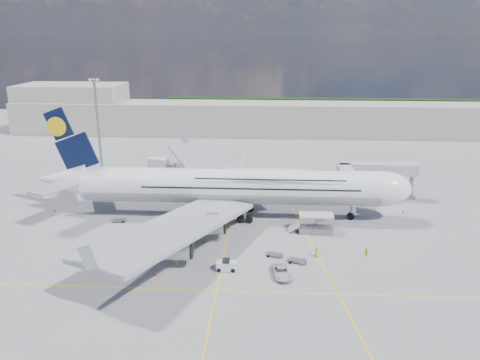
# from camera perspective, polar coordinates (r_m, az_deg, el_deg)

# --- Properties ---
(ground) EXTENTS (300.00, 300.00, 0.00)m
(ground) POSITION_cam_1_polar(r_m,az_deg,el_deg) (90.10, -1.54, -6.82)
(ground) COLOR gray
(ground) RESTS_ON ground
(taxi_line_main) EXTENTS (0.25, 220.00, 0.01)m
(taxi_line_main) POSITION_cam_1_polar(r_m,az_deg,el_deg) (90.10, -1.54, -6.82)
(taxi_line_main) COLOR yellow
(taxi_line_main) RESTS_ON ground
(taxi_line_cross) EXTENTS (120.00, 0.25, 0.01)m
(taxi_line_cross) POSITION_cam_1_polar(r_m,az_deg,el_deg) (72.42, -2.89, -13.31)
(taxi_line_cross) COLOR yellow
(taxi_line_cross) RESTS_ON ground
(taxi_line_diag) EXTENTS (14.16, 99.06, 0.01)m
(taxi_line_diag) POSITION_cam_1_polar(r_m,az_deg,el_deg) (99.25, 7.06, -4.59)
(taxi_line_diag) COLOR yellow
(taxi_line_diag) RESTS_ON ground
(airliner) EXTENTS (77.26, 79.15, 23.71)m
(airliner) POSITION_cam_1_polar(r_m,az_deg,el_deg) (96.91, -0.92, -0.69)
(airliner) COLOR white
(airliner) RESTS_ON ground
(jet_bridge) EXTENTS (18.80, 12.10, 8.50)m
(jet_bridge) POSITION_cam_1_polar(r_m,az_deg,el_deg) (109.48, 15.13, 0.83)
(jet_bridge) COLOR #B7B7BC
(jet_bridge) RESTS_ON ground
(cargo_loader) EXTENTS (8.53, 3.20, 3.67)m
(cargo_loader) POSITION_cam_1_polar(r_m,az_deg,el_deg) (92.48, 9.10, -5.54)
(cargo_loader) COLOR silver
(cargo_loader) RESTS_ON ground
(light_mast) EXTENTS (3.00, 0.70, 25.50)m
(light_mast) POSITION_cam_1_polar(r_m,az_deg,el_deg) (137.40, -16.93, 6.71)
(light_mast) COLOR gray
(light_mast) RESTS_ON ground
(terminal) EXTENTS (180.00, 16.00, 12.00)m
(terminal) POSITION_cam_1_polar(r_m,az_deg,el_deg) (179.68, 0.99, 7.49)
(terminal) COLOR #B2AD9E
(terminal) RESTS_ON ground
(hangar) EXTENTS (40.00, 22.00, 18.00)m
(hangar) POSITION_cam_1_polar(r_m,az_deg,el_deg) (199.51, -19.69, 8.36)
(hangar) COLOR #B2AD9E
(hangar) RESTS_ON ground
(tree_line) EXTENTS (160.00, 6.00, 8.00)m
(tree_line) POSITION_cam_1_polar(r_m,az_deg,el_deg) (226.68, 11.75, 8.70)
(tree_line) COLOR #193814
(tree_line) RESTS_ON ground
(dolly_row_a) EXTENTS (3.77, 2.90, 0.49)m
(dolly_row_a) POSITION_cam_1_polar(r_m,az_deg,el_deg) (82.73, -16.88, -9.66)
(dolly_row_a) COLOR gray
(dolly_row_a) RESTS_ON ground
(dolly_row_b) EXTENTS (2.98, 1.62, 1.87)m
(dolly_row_b) POSITION_cam_1_polar(r_m,az_deg,el_deg) (80.75, -12.83, -9.51)
(dolly_row_b) COLOR gray
(dolly_row_b) RESTS_ON ground
(dolly_row_c) EXTENTS (3.05, 1.97, 1.80)m
(dolly_row_c) POSITION_cam_1_polar(r_m,az_deg,el_deg) (89.45, -6.68, -6.45)
(dolly_row_c) COLOR gray
(dolly_row_c) RESTS_ON ground
(dolly_back) EXTENTS (3.00, 2.12, 0.40)m
(dolly_back) POSITION_cam_1_polar(r_m,az_deg,el_deg) (99.55, -14.57, -4.79)
(dolly_back) COLOR gray
(dolly_back) RESTS_ON ground
(dolly_nose_far) EXTENTS (3.49, 2.79, 0.45)m
(dolly_nose_far) POSITION_cam_1_polar(r_m,az_deg,el_deg) (80.72, 6.97, -9.71)
(dolly_nose_far) COLOR gray
(dolly_nose_far) RESTS_ON ground
(dolly_nose_near) EXTENTS (3.08, 2.26, 0.40)m
(dolly_nose_near) POSITION_cam_1_polar(r_m,az_deg,el_deg) (82.41, 4.20, -9.05)
(dolly_nose_near) COLOR gray
(dolly_nose_near) RESTS_ON ground
(baggage_tug) EXTENTS (3.21, 1.54, 2.00)m
(baggage_tug) POSITION_cam_1_polar(r_m,az_deg,el_deg) (77.42, -1.70, -10.38)
(baggage_tug) COLOR silver
(baggage_tug) RESTS_ON ground
(catering_truck_inner) EXTENTS (6.56, 3.58, 3.70)m
(catering_truck_inner) POSITION_cam_1_polar(r_m,az_deg,el_deg) (114.92, -7.90, -0.60)
(catering_truck_inner) COLOR gray
(catering_truck_inner) RESTS_ON ground
(catering_truck_outer) EXTENTS (7.70, 4.25, 4.34)m
(catering_truck_outer) POSITION_cam_1_polar(r_m,az_deg,el_deg) (130.51, -9.59, 1.63)
(catering_truck_outer) COLOR gray
(catering_truck_outer) RESTS_ON ground
(service_van) EXTENTS (3.26, 5.78, 1.52)m
(service_van) POSITION_cam_1_polar(r_m,az_deg,el_deg) (76.04, 5.08, -11.10)
(service_van) COLOR silver
(service_van) RESTS_ON ground
(crew_nose) EXTENTS (0.82, 0.86, 1.99)m
(crew_nose) POSITION_cam_1_polar(r_m,az_deg,el_deg) (97.96, 10.39, -4.44)
(crew_nose) COLOR #C9E117
(crew_nose) RESTS_ON ground
(crew_loader) EXTENTS (1.16, 1.16, 1.89)m
(crew_loader) POSITION_cam_1_polar(r_m,az_deg,el_deg) (84.18, 15.14, -8.58)
(crew_loader) COLOR #CDFF1A
(crew_loader) RESTS_ON ground
(crew_wing) EXTENTS (0.62, 0.97, 1.53)m
(crew_wing) POSITION_cam_1_polar(r_m,az_deg,el_deg) (89.65, -4.72, -6.47)
(crew_wing) COLOR #8FE317
(crew_wing) RESTS_ON ground
(crew_van) EXTENTS (0.86, 1.08, 1.93)m
(crew_van) POSITION_cam_1_polar(r_m,az_deg,el_deg) (82.76, 9.30, -8.63)
(crew_van) COLOR #9BE618
(crew_van) RESTS_ON ground
(crew_tug) EXTENTS (1.14, 0.66, 1.76)m
(crew_tug) POSITION_cam_1_polar(r_m,az_deg,el_deg) (79.58, -7.86, -9.74)
(crew_tug) COLOR #C3E117
(crew_tug) RESTS_ON ground
(cone_nose) EXTENTS (0.50, 0.50, 0.64)m
(cone_nose) POSITION_cam_1_polar(r_m,az_deg,el_deg) (106.87, 19.26, -3.67)
(cone_nose) COLOR red
(cone_nose) RESTS_ON ground
(cone_wing_left_inner) EXTENTS (0.42, 0.42, 0.53)m
(cone_wing_left_inner) POSITION_cam_1_polar(r_m,az_deg,el_deg) (108.38, -4.00, -2.43)
(cone_wing_left_inner) COLOR red
(cone_wing_left_inner) RESTS_ON ground
(cone_wing_left_outer) EXTENTS (0.40, 0.40, 0.51)m
(cone_wing_left_outer) POSITION_cam_1_polar(r_m,az_deg,el_deg) (117.46, -6.08, -0.91)
(cone_wing_left_outer) COLOR red
(cone_wing_left_outer) RESTS_ON ground
(cone_wing_right_inner) EXTENTS (0.38, 0.38, 0.49)m
(cone_wing_right_inner) POSITION_cam_1_polar(r_m,az_deg,el_deg) (87.58, -4.50, -7.45)
(cone_wing_right_inner) COLOR red
(cone_wing_right_inner) RESTS_ON ground
(cone_wing_right_outer) EXTENTS (0.49, 0.49, 0.62)m
(cone_wing_right_outer) POSITION_cam_1_polar(r_m,az_deg,el_deg) (77.36, -10.24, -11.19)
(cone_wing_right_outer) COLOR red
(cone_wing_right_outer) RESTS_ON ground
(cone_tail) EXTENTS (0.48, 0.48, 0.61)m
(cone_tail) POSITION_cam_1_polar(r_m,az_deg,el_deg) (109.37, -21.69, -3.47)
(cone_tail) COLOR red
(cone_tail) RESTS_ON ground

